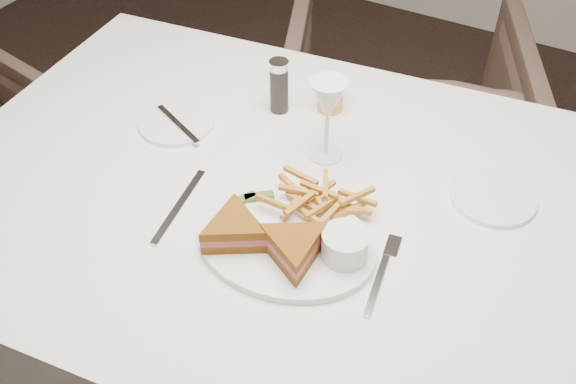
{
  "coord_description": "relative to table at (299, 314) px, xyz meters",
  "views": [
    {
      "loc": [
        0.32,
        -0.47,
        1.58
      ],
      "look_at": [
        -0.09,
        0.26,
        0.8
      ],
      "focal_mm": 40.0,
      "sensor_mm": 36.0,
      "label": 1
    }
  ],
  "objects": [
    {
      "name": "chair_far",
      "position": [
        -0.09,
        0.82,
        -0.01
      ],
      "size": [
        0.92,
        0.9,
        0.74
      ],
      "primitive_type": "imported",
      "rotation": [
        0.0,
        0.0,
        3.55
      ],
      "color": "#4A372D",
      "rests_on": "ground"
    },
    {
      "name": "table",
      "position": [
        0.0,
        0.0,
        0.0
      ],
      "size": [
        1.54,
        1.12,
        0.75
      ],
      "primitive_type": "cube",
      "rotation": [
        0.0,
        0.0,
        0.12
      ],
      "color": "silver",
      "rests_on": "ground"
    },
    {
      "name": "table_setting",
      "position": [
        0.02,
        -0.03,
        0.41
      ],
      "size": [
        0.81,
        0.6,
        0.18
      ],
      "color": "white",
      "rests_on": "table"
    }
  ]
}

